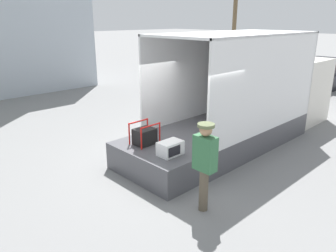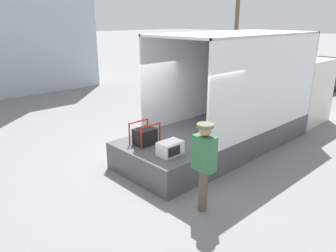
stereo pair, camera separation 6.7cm
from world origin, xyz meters
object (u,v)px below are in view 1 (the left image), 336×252
Objects in this scene: worker_person at (205,158)px; pickup_truck_black at (319,77)px; portable_generator at (145,136)px; microwave at (170,148)px; box_truck at (264,102)px.

worker_person is 0.36× the size of pickup_truck_black.
pickup_truck_black reaches higher than portable_generator.
microwave is 0.90× the size of portable_generator.
box_truck is at bearing 19.31° from worker_person.
portable_generator is 0.34× the size of worker_person.
portable_generator is at bearing -174.58° from pickup_truck_black.
portable_generator is at bearing 80.65° from worker_person.
microwave is 13.39m from pickup_truck_black.
box_truck is at bearing -4.57° from portable_generator.
portable_generator is (-4.80, 0.38, -0.08)m from box_truck.
box_truck is 4.86m from microwave.
microwave is at bearing -170.68° from pickup_truck_black.
worker_person is at bearing -160.69° from box_truck.
pickup_truck_black is (13.22, 2.17, -0.22)m from microwave.
pickup_truck_black is (8.38, 1.63, -0.35)m from box_truck.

